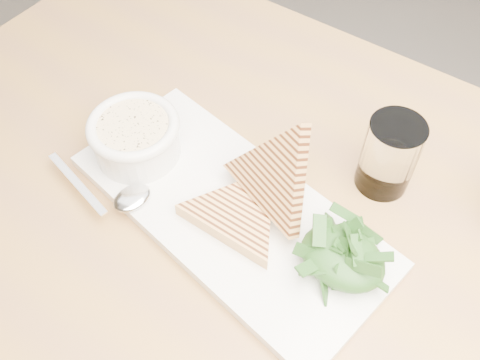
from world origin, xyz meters
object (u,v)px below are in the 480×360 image
Objects in this scene: table_top at (297,294)px; soup_bowl at (136,141)px; platter at (230,211)px; glass_near at (389,156)px.

soup_bowl is at bearing 174.04° from table_top.
platter is at bearing 165.51° from table_top.
glass_near reaches higher than platter.
table_top is 0.13m from platter.
glass_near is (0.28, 0.16, 0.01)m from soup_bowl.
glass_near is at bearing 88.81° from table_top.
glass_near is at bearing 51.69° from platter.
soup_bowl is (-0.27, 0.03, 0.06)m from table_top.
soup_bowl is (-0.15, -0.00, 0.03)m from platter.
platter is 3.71× the size of soup_bowl.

